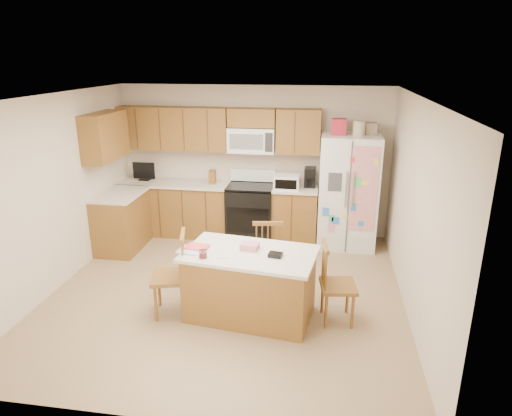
% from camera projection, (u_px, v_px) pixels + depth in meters
% --- Properties ---
extents(ground, '(4.50, 4.50, 0.00)m').
position_uv_depth(ground, '(227.00, 292.00, 5.98)').
color(ground, olive).
rests_on(ground, ground).
extents(room_shell, '(4.60, 4.60, 2.52)m').
position_uv_depth(room_shell, '(224.00, 187.00, 5.52)').
color(room_shell, beige).
rests_on(room_shell, ground).
extents(cabinetry, '(3.36, 1.56, 2.15)m').
position_uv_depth(cabinetry, '(191.00, 185.00, 7.51)').
color(cabinetry, brown).
rests_on(cabinetry, ground).
extents(stove, '(0.76, 0.65, 1.13)m').
position_uv_depth(stove, '(251.00, 211.00, 7.64)').
color(stove, black).
rests_on(stove, ground).
extents(refrigerator, '(0.90, 0.79, 2.04)m').
position_uv_depth(refrigerator, '(348.00, 190.00, 7.21)').
color(refrigerator, white).
rests_on(refrigerator, ground).
extents(island, '(1.63, 1.07, 0.91)m').
position_uv_depth(island, '(250.00, 284.00, 5.33)').
color(island, brown).
rests_on(island, ground).
extents(windsor_chair_left, '(0.51, 0.53, 1.02)m').
position_uv_depth(windsor_chair_left, '(172.00, 276.00, 5.36)').
color(windsor_chair_left, brown).
rests_on(windsor_chair_left, ground).
extents(windsor_chair_back, '(0.47, 0.45, 0.96)m').
position_uv_depth(windsor_chair_back, '(267.00, 254.00, 6.05)').
color(windsor_chair_back, brown).
rests_on(windsor_chair_back, ground).
extents(windsor_chair_right, '(0.45, 0.47, 0.97)m').
position_uv_depth(windsor_chair_right, '(336.00, 285.00, 5.21)').
color(windsor_chair_right, brown).
rests_on(windsor_chair_right, ground).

